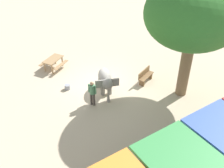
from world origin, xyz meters
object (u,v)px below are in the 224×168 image
at_px(elephant, 105,80).
at_px(shade_tree_main, 195,14).
at_px(wooden_bench, 145,76).
at_px(person_handler, 92,92).
at_px(market_stall_blue, 218,149).
at_px(picnic_table_near, 53,61).
at_px(feed_bucket, 67,87).

relative_size(elephant, shade_tree_main, 0.30).
bearing_deg(shade_tree_main, wooden_bench, -65.12).
height_order(person_handler, market_stall_blue, market_stall_blue).
bearing_deg(elephant, picnic_table_near, -138.69).
bearing_deg(person_handler, feed_bucket, 72.26).
distance_m(person_handler, shade_tree_main, 6.88).
bearing_deg(wooden_bench, feed_bucket, -45.41).
xyz_separation_m(wooden_bench, market_stall_blue, (1.80, 7.00, 0.67)).
relative_size(picnic_table_near, market_stall_blue, 0.81).
height_order(elephant, person_handler, person_handler).
relative_size(person_handler, market_stall_blue, 0.64).
bearing_deg(person_handler, shade_tree_main, -53.29).
bearing_deg(shade_tree_main, person_handler, -21.38).
bearing_deg(picnic_table_near, wooden_bench, 100.77).
bearing_deg(picnic_table_near, elephant, 78.16).
xyz_separation_m(shade_tree_main, picnic_table_near, (5.39, -7.11, -4.50)).
relative_size(picnic_table_near, feed_bucket, 5.69).
bearing_deg(wooden_bench, picnic_table_near, -70.11).
bearing_deg(market_stall_blue, elephant, -82.23).
xyz_separation_m(wooden_bench, picnic_table_near, (4.36, -4.88, 0.12)).
bearing_deg(shade_tree_main, feed_bucket, -36.80).
height_order(person_handler, picnic_table_near, person_handler).
distance_m(shade_tree_main, wooden_bench, 5.23).
distance_m(picnic_table_near, market_stall_blue, 12.17).
xyz_separation_m(person_handler, market_stall_blue, (-2.29, 6.78, 0.19)).
relative_size(elephant, wooden_bench, 1.44).
relative_size(person_handler, feed_bucket, 4.50).
bearing_deg(picnic_table_near, person_handler, 62.03).
bearing_deg(market_stall_blue, wooden_bench, -104.39).
height_order(wooden_bench, feed_bucket, wooden_bench).
distance_m(elephant, person_handler, 1.43).
relative_size(shade_tree_main, picnic_table_near, 3.46).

